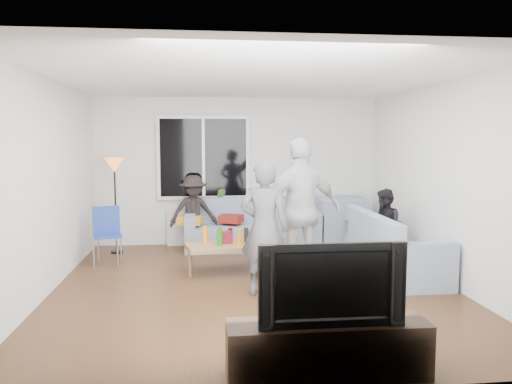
{
  "coord_description": "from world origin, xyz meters",
  "views": [
    {
      "loc": [
        -0.66,
        -6.26,
        1.88
      ],
      "look_at": [
        0.1,
        0.6,
        1.15
      ],
      "focal_mm": 35.45,
      "sensor_mm": 36.0,
      "label": 1
    }
  ],
  "objects": [
    {
      "name": "window_glass",
      "position": [
        -0.6,
        2.65,
        1.55
      ],
      "size": [
        1.5,
        0.02,
        1.35
      ],
      "primitive_type": "cube",
      "color": "black",
      "rests_on": "window_frame"
    },
    {
      "name": "radiator",
      "position": [
        -0.6,
        2.65,
        0.31
      ],
      "size": [
        1.3,
        0.12,
        0.62
      ],
      "primitive_type": "cube",
      "color": "silver",
      "rests_on": "floor"
    },
    {
      "name": "spectator_right",
      "position": [
        2.02,
        0.82,
        0.58
      ],
      "size": [
        0.49,
        0.6,
        1.15
      ],
      "primitive_type": "imported",
      "rotation": [
        0.0,
        0.0,
        -1.68
      ],
      "color": "black",
      "rests_on": "floor"
    },
    {
      "name": "floor",
      "position": [
        0.0,
        0.0,
        -0.02
      ],
      "size": [
        5.0,
        5.5,
        0.04
      ],
      "primitive_type": "cube",
      "color": "#56351C",
      "rests_on": "ground"
    },
    {
      "name": "sofa_corner",
      "position": [
        1.77,
        2.27,
        0.42
      ],
      "size": [
        0.85,
        0.85,
        0.85
      ],
      "primitive_type": "cube",
      "color": "gray",
      "rests_on": "floor"
    },
    {
      "name": "wall_left",
      "position": [
        -2.52,
        0.0,
        1.3
      ],
      "size": [
        0.04,
        5.5,
        2.6
      ],
      "primitive_type": "cube",
      "color": "silver",
      "rests_on": "ground"
    },
    {
      "name": "window_frame",
      "position": [
        -0.6,
        2.69,
        1.55
      ],
      "size": [
        1.62,
        0.06,
        1.47
      ],
      "primitive_type": "cube",
      "color": "white",
      "rests_on": "wall_back"
    },
    {
      "name": "wall_front",
      "position": [
        0.0,
        -2.77,
        1.3
      ],
      "size": [
        5.0,
        0.04,
        2.6
      ],
      "primitive_type": "cube",
      "color": "silver",
      "rests_on": "ground"
    },
    {
      "name": "sofa_back_section",
      "position": [
        0.22,
        2.27,
        0.42
      ],
      "size": [
        2.3,
        0.85,
        0.85
      ],
      "primitive_type": null,
      "color": "gray",
      "rests_on": "floor"
    },
    {
      "name": "ceiling",
      "position": [
        0.0,
        0.0,
        2.62
      ],
      "size": [
        5.0,
        5.5,
        0.04
      ],
      "primitive_type": "cube",
      "color": "white",
      "rests_on": "ground"
    },
    {
      "name": "sofa_right_section",
      "position": [
        2.02,
        0.41,
        0.42
      ],
      "size": [
        2.0,
        0.85,
        0.85
      ],
      "primitive_type": null,
      "rotation": [
        0.0,
        0.0,
        1.57
      ],
      "color": "gray",
      "rests_on": "floor"
    },
    {
      "name": "bottle_b",
      "position": [
        -0.4,
        0.66,
        0.53
      ],
      "size": [
        0.08,
        0.08,
        0.26
      ],
      "primitive_type": "cylinder",
      "color": "#1E7815",
      "rests_on": "coffee_table"
    },
    {
      "name": "bottle_a",
      "position": [
        -0.6,
        0.91,
        0.51
      ],
      "size": [
        0.07,
        0.07,
        0.23
      ],
      "primitive_type": "cylinder",
      "color": "orange",
      "rests_on": "coffee_table"
    },
    {
      "name": "potted_plant",
      "position": [
        -0.32,
        2.62,
        0.82
      ],
      "size": [
        0.23,
        0.19,
        0.4
      ],
      "primitive_type": "imported",
      "rotation": [
        0.0,
        0.0,
        -0.06
      ],
      "color": "#346428",
      "rests_on": "radiator"
    },
    {
      "name": "bottle_e",
      "position": [
        -0.01,
        0.88,
        0.5
      ],
      "size": [
        0.07,
        0.07,
        0.21
      ],
      "primitive_type": "cylinder",
      "color": "black",
      "rests_on": "coffee_table"
    },
    {
      "name": "coffee_table",
      "position": [
        -0.31,
        0.76,
        0.2
      ],
      "size": [
        1.19,
        0.79,
        0.4
      ],
      "primitive_type": "cube",
      "rotation": [
        0.0,
        0.0,
        0.19
      ],
      "color": "#9D7B4C",
      "rests_on": "floor"
    },
    {
      "name": "side_chair",
      "position": [
        -2.05,
        1.37,
        0.43
      ],
      "size": [
        0.48,
        0.48,
        0.86
      ],
      "primitive_type": null,
      "rotation": [
        0.0,
        0.0,
        0.24
      ],
      "color": "navy",
      "rests_on": "floor"
    },
    {
      "name": "bottle_d",
      "position": [
        -0.12,
        0.63,
        0.52
      ],
      "size": [
        0.07,
        0.07,
        0.24
      ],
      "primitive_type": "cylinder",
      "color": "orange",
      "rests_on": "coffee_table"
    },
    {
      "name": "player_right",
      "position": [
        0.65,
        0.16,
        0.95
      ],
      "size": [
        1.19,
        0.74,
        1.89
      ],
      "primitive_type": "imported",
      "rotation": [
        0.0,
        0.0,
        3.41
      ],
      "color": "silver",
      "rests_on": "floor"
    },
    {
      "name": "cushion_red",
      "position": [
        -0.14,
        2.33,
        0.51
      ],
      "size": [
        0.45,
        0.43,
        0.13
      ],
      "primitive_type": "cube",
      "rotation": [
        0.0,
        0.0,
        -0.45
      ],
      "color": "maroon",
      "rests_on": "sofa_back_section"
    },
    {
      "name": "player_left",
      "position": [
        0.09,
        -0.37,
        0.82
      ],
      "size": [
        0.69,
        0.56,
        1.63
      ],
      "primitive_type": "imported",
      "rotation": [
        0.0,
        0.0,
        2.81
      ],
      "color": "#4B4A4F",
      "rests_on": "floor"
    },
    {
      "name": "spectator_back",
      "position": [
        -0.78,
        2.3,
        0.63
      ],
      "size": [
        0.9,
        0.65,
        1.27
      ],
      "primitive_type": "imported",
      "rotation": [
        0.0,
        0.0,
        0.23
      ],
      "color": "black",
      "rests_on": "floor"
    },
    {
      "name": "floor_lamp",
      "position": [
        -2.05,
        2.17,
        0.78
      ],
      "size": [
        0.32,
        0.32,
        1.56
      ],
      "primitive_type": null,
      "color": "orange",
      "rests_on": "floor"
    },
    {
      "name": "cushion_yellow",
      "position": [
        -0.84,
        2.25,
        0.51
      ],
      "size": [
        0.43,
        0.39,
        0.14
      ],
      "primitive_type": "cube",
      "rotation": [
        0.0,
        0.0,
        -0.19
      ],
      "color": "gold",
      "rests_on": "sofa_back_section"
    },
    {
      "name": "pitcher",
      "position": [
        -0.29,
        0.82,
        0.49
      ],
      "size": [
        0.17,
        0.17,
        0.17
      ],
      "primitive_type": "cylinder",
      "color": "maroon",
      "rests_on": "coffee_table"
    },
    {
      "name": "window_mullion",
      "position": [
        -0.6,
        2.64,
        1.55
      ],
      "size": [
        0.05,
        0.03,
        1.35
      ],
      "primitive_type": "cube",
      "color": "white",
      "rests_on": "window_frame"
    },
    {
      "name": "wall_back",
      "position": [
        0.0,
        2.77,
        1.3
      ],
      "size": [
        5.0,
        0.04,
        2.6
      ],
      "primitive_type": "cube",
      "color": "silver",
      "rests_on": "ground"
    },
    {
      "name": "wall_right",
      "position": [
        2.52,
        0.0,
        1.3
      ],
      "size": [
        0.04,
        5.5,
        2.6
      ],
      "primitive_type": "cube",
      "color": "silver",
      "rests_on": "ground"
    },
    {
      "name": "vase",
      "position": [
        -0.71,
        2.62,
        0.71
      ],
      "size": [
        0.21,
        0.21,
        0.18
      ],
      "primitive_type": "imported",
      "rotation": [
        0.0,
        0.0,
        -0.22
      ],
      "color": "white",
      "rests_on": "radiator"
    },
    {
      "name": "television",
      "position": [
        0.33,
        -2.5,
        0.77
      ],
      "size": [
        1.14,
        0.15,
        0.66
      ],
      "primitive_type": "imported",
      "color": "black",
      "rests_on": "tv_console"
    },
    {
      "name": "tv_console",
      "position": [
        0.33,
        -2.5,
        0.22
      ],
      "size": [
        1.6,
        0.4,
        0.44
      ],
      "primitive_type": "cube",
      "color": "#34271A",
      "rests_on": "floor"
    },
    {
      "name": "bottle_c",
      "position": [
        -0.24,
        0.92,
        0.5
      ],
      "size": [
        0.07,
        0.07,
        0.19
      ],
      "primitive_type": "cylinder",
      "color": "black",
      "rests_on": "coffee_table"
    }
  ]
}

